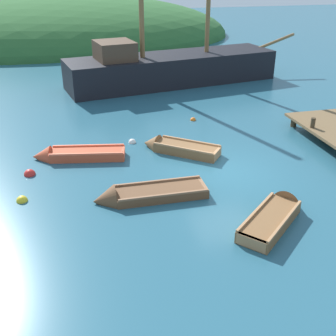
% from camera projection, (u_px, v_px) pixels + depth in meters
% --- Properties ---
extents(ground_plane, '(120.00, 120.00, 0.00)m').
position_uv_depth(ground_plane, '(226.00, 171.00, 16.21)').
color(ground_plane, '#285B70').
extents(shore_hill, '(37.95, 25.02, 8.71)m').
position_uv_depth(shore_hill, '(51.00, 38.00, 44.08)').
color(shore_hill, '#2D602D').
rests_on(shore_hill, ground).
extents(sailing_ship, '(16.47, 5.69, 11.70)m').
position_uv_depth(sailing_ship, '(170.00, 73.00, 27.49)').
color(sailing_ship, black).
rests_on(sailing_ship, ground).
extents(rowboat_near_dock, '(3.17, 2.98, 0.95)m').
position_uv_depth(rowboat_near_dock, '(275.00, 216.00, 13.14)').
color(rowboat_near_dock, brown).
rests_on(rowboat_near_dock, ground).
extents(rowboat_outer_right, '(3.85, 1.57, 0.89)m').
position_uv_depth(rowboat_outer_right, '(75.00, 156.00, 17.23)').
color(rowboat_outer_right, '#C64C2D').
rests_on(rowboat_outer_right, ground).
extents(rowboat_outer_left, '(3.91, 1.13, 1.04)m').
position_uv_depth(rowboat_outer_left, '(142.00, 196.00, 14.34)').
color(rowboat_outer_left, brown).
rests_on(rowboat_outer_left, ground).
extents(rowboat_far, '(3.23, 2.86, 0.92)m').
position_uv_depth(rowboat_far, '(177.00, 149.00, 17.84)').
color(rowboat_far, brown).
rests_on(rowboat_far, ground).
extents(buoy_white, '(0.34, 0.34, 0.34)m').
position_uv_depth(buoy_white, '(132.00, 143.00, 18.79)').
color(buoy_white, white).
rests_on(buoy_white, ground).
extents(buoy_orange, '(0.29, 0.29, 0.29)m').
position_uv_depth(buoy_orange, '(193.00, 120.00, 21.41)').
color(buoy_orange, orange).
rests_on(buoy_orange, ground).
extents(buoy_yellow, '(0.38, 0.38, 0.38)m').
position_uv_depth(buoy_yellow, '(22.00, 201.00, 14.22)').
color(buoy_yellow, yellow).
rests_on(buoy_yellow, ground).
extents(buoy_red, '(0.44, 0.44, 0.44)m').
position_uv_depth(buoy_red, '(30.00, 175.00, 15.96)').
color(buoy_red, red).
rests_on(buoy_red, ground).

